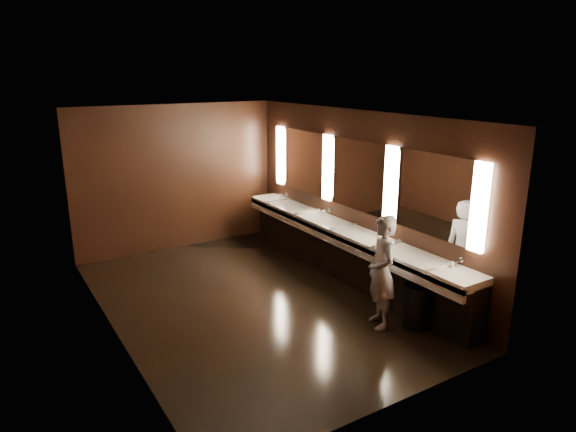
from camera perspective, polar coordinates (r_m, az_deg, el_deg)
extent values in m
plane|color=black|center=(7.95, -4.07, -9.46)|extent=(6.00, 6.00, 0.00)
cube|color=#2D2D2B|center=(7.21, -4.51, 11.09)|extent=(4.00, 6.00, 0.02)
cube|color=black|center=(10.14, -12.22, 4.17)|extent=(4.00, 0.02, 2.80)
cube|color=black|center=(5.13, 11.64, -7.35)|extent=(4.00, 0.02, 2.80)
cube|color=black|center=(6.81, -19.36, -2.09)|extent=(0.02, 6.00, 2.80)
cube|color=black|center=(8.53, 7.69, 2.21)|extent=(0.02, 6.00, 2.80)
cube|color=black|center=(8.71, 6.53, -4.31)|extent=(0.36, 5.40, 0.81)
cube|color=white|center=(8.51, 6.13, -1.61)|extent=(0.55, 5.40, 0.12)
cube|color=white|center=(8.40, 4.79, -2.40)|extent=(0.06, 5.40, 0.18)
cylinder|color=silver|center=(7.10, 18.33, -4.76)|extent=(0.18, 0.04, 0.04)
cylinder|color=silver|center=(8.05, 10.39, -1.77)|extent=(0.18, 0.04, 0.04)
cylinder|color=silver|center=(9.14, 4.25, 0.58)|extent=(0.18, 0.04, 0.04)
cylinder|color=silver|center=(10.32, -0.54, 2.40)|extent=(0.18, 0.04, 0.04)
cube|color=#FEE2BA|center=(6.81, 20.49, 0.87)|extent=(0.06, 0.22, 1.15)
cube|color=white|center=(7.32, 15.66, 2.29)|extent=(0.03, 1.32, 1.15)
cube|color=#FEE2BA|center=(7.85, 11.32, 3.47)|extent=(0.06, 0.23, 1.15)
cube|color=white|center=(8.45, 7.70, 4.50)|extent=(0.03, 1.32, 1.15)
cube|color=#FEE2BA|center=(9.06, 4.41, 5.36)|extent=(0.06, 0.23, 1.15)
cube|color=white|center=(9.71, 1.69, 6.12)|extent=(0.03, 1.32, 1.15)
cube|color=#FEE2BA|center=(10.37, -0.84, 6.75)|extent=(0.06, 0.22, 1.15)
imported|color=#98B5E3|center=(7.04, 10.38, -6.15)|extent=(0.55, 0.67, 1.57)
cylinder|color=black|center=(7.33, 14.18, -9.64)|extent=(0.39, 0.39, 0.60)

